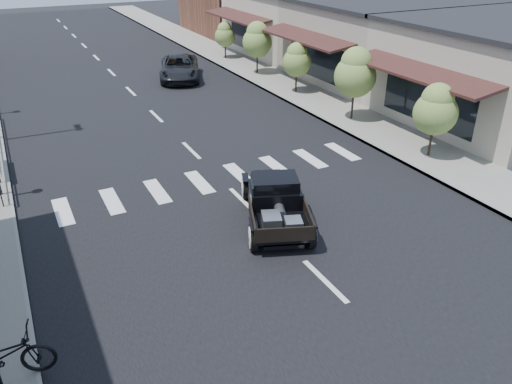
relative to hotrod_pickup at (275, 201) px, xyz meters
name	(u,v)px	position (x,y,z in m)	size (l,w,h in m)	color
ground	(271,228)	(-0.32, -0.30, -0.76)	(120.00, 120.00, 0.00)	black
road	(140,101)	(-0.32, 14.70, -0.75)	(14.00, 80.00, 0.02)	black
road_markings	(169,129)	(-0.32, 9.70, -0.76)	(12.00, 60.00, 0.06)	silver
sidewalk_right	(276,81)	(8.18, 14.70, -0.68)	(3.00, 80.00, 0.15)	#99958B
storefront_near	(508,73)	(14.68, 3.70, 1.49)	(10.00, 9.00, 4.50)	#BAB09D
storefront_mid	(384,41)	(14.68, 12.70, 1.49)	(10.00, 9.00, 4.50)	#A4978A
storefront_far	(306,21)	(14.68, 21.70, 1.49)	(10.00, 9.00, 4.50)	beige
banner	(0,164)	(-7.54, 7.70, -0.31)	(0.04, 2.20, 0.60)	silver
small_tree_a	(434,122)	(7.98, 1.56, 0.82)	(1.71, 1.71, 2.85)	olive
small_tree_b	(354,85)	(7.98, 6.73, 1.04)	(1.97, 1.97, 3.29)	olive
small_tree_c	(297,68)	(7.98, 11.97, 0.71)	(1.58, 1.58, 2.64)	olive
small_tree_d	(257,48)	(7.98, 16.80, 0.94)	(1.85, 1.85, 3.08)	olive
small_tree_e	(225,41)	(7.98, 21.85, 0.59)	(1.44, 1.44, 2.39)	olive
hotrod_pickup	(275,201)	(0.00, 0.00, 0.00)	(2.04, 4.36, 1.51)	black
second_car	(180,68)	(3.18, 18.06, -0.05)	(2.33, 5.05, 1.40)	black
motorcycle	(0,356)	(-7.95, -3.09, -0.06)	(0.73, 2.08, 1.09)	black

